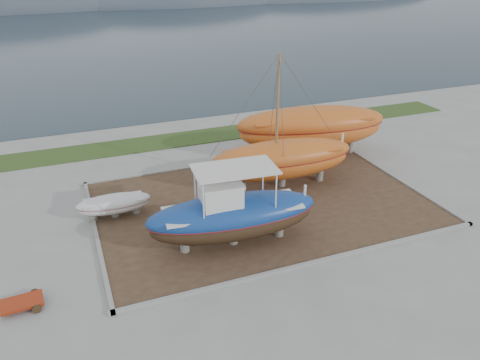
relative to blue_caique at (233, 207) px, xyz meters
name	(u,v)px	position (x,y,z in m)	size (l,w,h in m)	color
ground	(295,240)	(2.97, -0.78, -2.04)	(140.00, 140.00, 0.00)	gray
dirt_patch	(262,203)	(2.97, 3.22, -2.01)	(18.00, 12.00, 0.06)	#422D1E
curb_frame	(262,202)	(2.97, 3.22, -1.97)	(18.60, 12.60, 0.15)	gray
grass_strip	(202,136)	(2.97, 14.72, -2.00)	(44.00, 3.00, 0.08)	#284219
sea	(109,35)	(2.97, 69.22, -2.04)	(260.00, 100.00, 0.04)	#1A2A35
mountain_ridge	(83,6)	(2.97, 124.22, -2.04)	(200.00, 36.00, 20.00)	#333D49
blue_caique	(233,207)	(0.00, 0.00, 0.00)	(8.24, 2.58, 3.97)	navy
white_dinghy	(114,206)	(-4.96, 4.75, -1.40)	(3.89, 1.46, 1.17)	silver
orange_sailboat	(284,123)	(4.96, 4.79, 1.97)	(8.73, 2.57, 7.91)	#BB571C
orange_bare_hull	(311,132)	(8.85, 8.33, -0.29)	(10.35, 3.11, 3.39)	#BB571C
red_trailer	(23,305)	(-9.41, -1.21, -1.88)	(2.35, 1.17, 0.33)	#9D2C11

